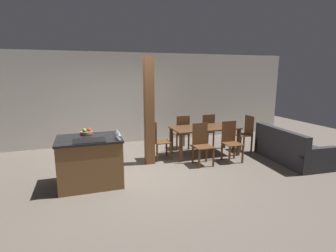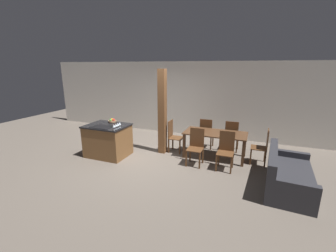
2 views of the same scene
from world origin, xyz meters
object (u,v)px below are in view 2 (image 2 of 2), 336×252
object	(u,v)px
dining_chair_near_left	(196,146)
dining_chair_head_end	(174,136)
dining_chair_far_right	(232,136)
dining_chair_near_right	(226,150)
fruit_bowl	(112,121)
dining_chair_far_left	(206,133)
timber_post	(162,112)
dining_table	(215,136)
dining_chair_foot_end	(262,146)
wine_glass_middle	(116,125)
wine_glass_near	(114,126)
wine_glass_far	(118,124)
couch	(287,176)
wine_glass_end	(120,124)
kitchen_island	(108,140)

from	to	relation	value
dining_chair_near_left	dining_chair_head_end	bearing A→B (deg)	143.00
dining_chair_near_left	dining_chair_far_right	bearing A→B (deg)	58.94
dining_chair_near_right	fruit_bowl	bearing A→B (deg)	-179.10
dining_chair_far_left	timber_post	bearing A→B (deg)	36.58
dining_table	dining_chair_foot_end	world-z (taller)	dining_chair_foot_end
dining_chair_head_end	wine_glass_middle	bearing A→B (deg)	138.53
wine_glass_near	wine_glass_far	xyz separation A→B (m)	(0.00, 0.18, 0.00)
wine_glass_near	dining_chair_near_right	bearing A→B (deg)	15.00
dining_chair_head_end	couch	xyz separation A→B (m)	(2.98, -1.13, -0.22)
dining_chair_near_left	timber_post	xyz separation A→B (m)	(-1.14, 0.44, 0.74)
dining_chair_near_right	dining_chair_foot_end	xyz separation A→B (m)	(0.85, 0.64, 0.00)
dining_chair_far_left	dining_table	bearing A→B (deg)	121.06
wine_glass_far	dining_chair_near_left	world-z (taller)	wine_glass_far
wine_glass_end	timber_post	world-z (taller)	timber_post
fruit_bowl	dining_chair_foot_end	bearing A→B (deg)	9.46
dining_chair_far_left	dining_chair_head_end	size ratio (longest dim) A/B	1.00
dining_chair_head_end	couch	bearing A→B (deg)	-110.80
wine_glass_near	dining_chair_near_left	bearing A→B (deg)	20.39
dining_chair_far_right	timber_post	bearing A→B (deg)	23.83
fruit_bowl	wine_glass_middle	world-z (taller)	wine_glass_middle
wine_glass_near	wine_glass_end	bearing A→B (deg)	90.00
wine_glass_far	timber_post	xyz separation A→B (m)	(0.86, 1.01, 0.20)
wine_glass_far	dining_chair_far_right	xyz separation A→B (m)	(2.77, 1.85, -0.54)
fruit_bowl	couch	size ratio (longest dim) A/B	0.13
dining_chair_near_left	fruit_bowl	bearing A→B (deg)	-178.83
wine_glass_far	dining_chair_head_end	size ratio (longest dim) A/B	0.15
wine_glass_middle	dining_chair_far_right	distance (m)	3.43
dining_chair_near_right	dining_chair_head_end	world-z (taller)	same
wine_glass_far	wine_glass_end	size ratio (longest dim) A/B	1.00
kitchen_island	dining_chair_far_right	bearing A→B (deg)	26.62
wine_glass_near	wine_glass_far	size ratio (longest dim) A/B	1.00
wine_glass_middle	wine_glass_end	bearing A→B (deg)	90.00
wine_glass_end	dining_chair_near_right	distance (m)	2.86
fruit_bowl	dining_chair_near_left	distance (m)	2.58
dining_chair_far_left	kitchen_island	bearing A→B (deg)	33.25
fruit_bowl	wine_glass_far	distance (m)	0.75
kitchen_island	fruit_bowl	size ratio (longest dim) A/B	4.97
dining_chair_near_right	wine_glass_near	bearing A→B (deg)	-165.00
fruit_bowl	couch	distance (m)	4.74
wine_glass_end	wine_glass_middle	bearing A→B (deg)	-90.00
wine_glass_near	dining_chair_far_left	xyz separation A→B (m)	(2.00, 2.03, -0.54)
fruit_bowl	dining_chair_near_left	xyz separation A→B (m)	(2.54, 0.05, -0.47)
dining_chair_far_right	wine_glass_middle	bearing A→B (deg)	34.98
dining_chair_far_left	dining_chair_far_right	bearing A→B (deg)	-180.00
dining_chair_near_right	dining_chair_foot_end	bearing A→B (deg)	37.00
wine_glass_end	dining_chair_far_right	world-z (taller)	wine_glass_end
fruit_bowl	dining_chair_foot_end	xyz separation A→B (m)	(4.17, 0.69, -0.47)
wine_glass_far	dining_table	xyz separation A→B (m)	(2.39, 1.21, -0.40)
kitchen_island	dining_chair_far_left	bearing A→B (deg)	33.25
dining_chair_near_right	timber_post	bearing A→B (deg)	167.02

